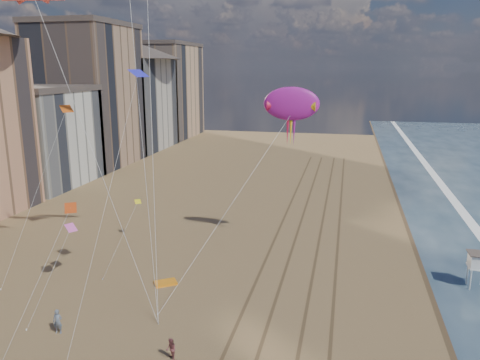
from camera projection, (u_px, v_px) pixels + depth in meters
name	position (u px, v px, depth m)	size (l,w,h in m)	color
wet_sand	(449.00, 241.00, 55.41)	(260.00, 260.00, 0.00)	#42301E
tracks	(301.00, 261.00, 49.53)	(7.68, 120.00, 0.01)	brown
buildings	(72.00, 102.00, 90.61)	(34.72, 131.35, 29.00)	#C6B284
lifeguard_stand	(478.00, 261.00, 43.06)	(1.89, 1.89, 3.41)	white
grounded_kite	(166.00, 283.00, 44.31)	(2.05, 1.30, 0.23)	orange
show_kite	(291.00, 104.00, 48.63)	(6.94, 8.83, 24.05)	#A91A96
kite_flyer_a	(58.00, 322.00, 35.94)	(0.71, 0.47, 1.94)	slate
kite_flyer_b	(171.00, 349.00, 32.67)	(0.79, 0.61, 1.62)	brown
small_kites	(92.00, 151.00, 43.61)	(15.73, 16.86, 15.25)	yellow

